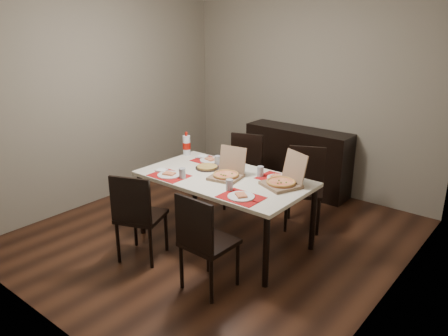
{
  "coord_description": "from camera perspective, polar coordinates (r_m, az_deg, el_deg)",
  "views": [
    {
      "loc": [
        2.87,
        -3.41,
        2.33
      ],
      "look_at": [
        0.15,
        -0.05,
        0.85
      ],
      "focal_mm": 35.0,
      "sensor_mm": 36.0,
      "label": 1
    }
  ],
  "objects": [
    {
      "name": "pizza_box_right",
      "position": [
        4.38,
        7.79,
        -1.66
      ],
      "size": [
        0.44,
        0.46,
        0.33
      ],
      "color": "brown",
      "rests_on": "dining_table"
    },
    {
      "name": "setting_far_right",
      "position": [
        4.59,
        6.36,
        -1.04
      ],
      "size": [
        0.47,
        0.3,
        0.11
      ],
      "color": "#B00B0E",
      "rests_on": "dining_table"
    },
    {
      "name": "chair_near_left",
      "position": [
        4.4,
        -11.24,
        -5.88
      ],
      "size": [
        0.55,
        0.55,
        0.93
      ],
      "color": "black",
      "rests_on": "ground"
    },
    {
      "name": "dip_bowl",
      "position": [
        4.67,
        1.28,
        -0.65
      ],
      "size": [
        0.16,
        0.16,
        0.03
      ],
      "primitive_type": "imported",
      "rotation": [
        0.0,
        0.0,
        0.24
      ],
      "color": "white",
      "rests_on": "dining_table"
    },
    {
      "name": "chair_far_right",
      "position": [
        5.16,
        10.52,
        -2.04
      ],
      "size": [
        0.56,
        0.56,
        0.93
      ],
      "color": "black",
      "rests_on": "ground"
    },
    {
      "name": "setting_near_left",
      "position": [
        4.66,
        -6.86,
        -0.8
      ],
      "size": [
        0.44,
        0.3,
        0.11
      ],
      "color": "#B00B0E",
      "rests_on": "dining_table"
    },
    {
      "name": "sideboard",
      "position": [
        6.22,
        9.54,
        1.06
      ],
      "size": [
        1.5,
        0.4,
        0.9
      ],
      "primitive_type": "cube",
      "color": "black",
      "rests_on": "ground"
    },
    {
      "name": "setting_far_left",
      "position": [
        5.09,
        -1.67,
        1.06
      ],
      "size": [
        0.43,
        0.3,
        0.11
      ],
      "color": "#B00B0E",
      "rests_on": "dining_table"
    },
    {
      "name": "dining_table",
      "position": [
        4.62,
        0.0,
        -1.95
      ],
      "size": [
        1.8,
        1.0,
        0.75
      ],
      "color": "beige",
      "rests_on": "ground"
    },
    {
      "name": "pizza_box_center",
      "position": [
        4.56,
        0.42,
        -0.65
      ],
      "size": [
        0.36,
        0.39,
        0.31
      ],
      "color": "brown",
      "rests_on": "dining_table"
    },
    {
      "name": "chair_near_right",
      "position": [
        3.85,
        -2.67,
        -9.29
      ],
      "size": [
        0.43,
        0.43,
        0.93
      ],
      "color": "black",
      "rests_on": "ground"
    },
    {
      "name": "faina_plate",
      "position": [
        4.86,
        -2.2,
        0.09
      ],
      "size": [
        0.27,
        0.27,
        0.03
      ],
      "color": "black",
      "rests_on": "dining_table"
    },
    {
      "name": "room_walls",
      "position": [
        4.83,
        2.23,
        11.81
      ],
      "size": [
        3.84,
        4.02,
        2.62
      ],
      "color": "gray",
      "rests_on": "ground"
    },
    {
      "name": "napkin_loose",
      "position": [
        4.55,
        1.26,
        -1.28
      ],
      "size": [
        0.15,
        0.14,
        0.02
      ],
      "primitive_type": "cube",
      "rotation": [
        0.0,
        0.0,
        0.34
      ],
      "color": "white",
      "rests_on": "dining_table"
    },
    {
      "name": "chair_far_left",
      "position": [
        5.64,
        2.6,
        0.08
      ],
      "size": [
        0.54,
        0.54,
        0.93
      ],
      "color": "black",
      "rests_on": "ground"
    },
    {
      "name": "ground",
      "position": [
        5.03,
        -1.02,
        -8.8
      ],
      "size": [
        3.8,
        4.0,
        0.02
      ],
      "primitive_type": "cube",
      "color": "#3C2012",
      "rests_on": "ground"
    },
    {
      "name": "setting_near_right",
      "position": [
        4.12,
        1.83,
        -3.33
      ],
      "size": [
        0.44,
        0.3,
        0.11
      ],
      "color": "#B00B0E",
      "rests_on": "dining_table"
    },
    {
      "name": "soda_bottle",
      "position": [
        5.34,
        -4.91,
        2.98
      ],
      "size": [
        0.1,
        0.1,
        0.29
      ],
      "color": "silver",
      "rests_on": "dining_table"
    }
  ]
}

